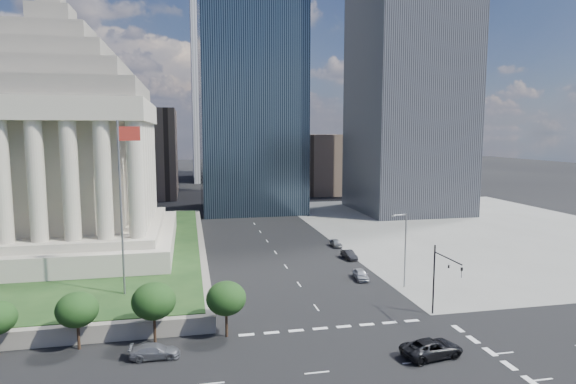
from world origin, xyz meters
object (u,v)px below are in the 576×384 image
object	(u,v)px
flagpole	(122,198)
street_lamp_north	(404,246)
war_memorial	(58,127)
parked_sedan_far	(336,243)
parked_sedan_mid	(349,255)
parked_sedan_near	(361,274)
pickup_truck	(432,348)
traffic_signal_ne	(442,273)
suv_grey	(155,351)

from	to	relation	value
flagpole	street_lamp_north	bearing A→B (deg)	1.63
war_memorial	flagpole	size ratio (longest dim) A/B	1.95
parked_sedan_far	parked_sedan_mid	bearing A→B (deg)	-92.71
street_lamp_north	parked_sedan_mid	world-z (taller)	street_lamp_north
war_memorial	parked_sedan_near	bearing A→B (deg)	-23.40
pickup_truck	parked_sedan_far	bearing A→B (deg)	-14.24
traffic_signal_ne	parked_sedan_far	size ratio (longest dim) A/B	2.06
flagpole	parked_sedan_near	distance (m)	33.67
traffic_signal_ne	flagpole	bearing A→B (deg)	163.29
traffic_signal_ne	street_lamp_north	size ratio (longest dim) A/B	0.80
war_memorial	traffic_signal_ne	bearing A→B (deg)	-36.42
traffic_signal_ne	parked_sedan_far	world-z (taller)	traffic_signal_ne
pickup_truck	suv_grey	distance (m)	25.42
flagpole	parked_sedan_near	size ratio (longest dim) A/B	4.79
suv_grey	parked_sedan_far	xyz separation A→B (m)	(29.30, 38.37, 0.00)
street_lamp_north	parked_sedan_mid	bearing A→B (deg)	98.58
flagpole	pickup_truck	world-z (taller)	flagpole
flagpole	street_lamp_north	size ratio (longest dim) A/B	2.00
suv_grey	parked_sedan_far	world-z (taller)	parked_sedan_far
pickup_truck	parked_sedan_near	bearing A→B (deg)	-12.98
traffic_signal_ne	parked_sedan_mid	world-z (taller)	traffic_signal_ne
war_memorial	parked_sedan_near	distance (m)	51.22
traffic_signal_ne	parked_sedan_mid	distance (m)	27.05
suv_grey	parked_sedan_near	size ratio (longest dim) A/B	1.09
parked_sedan_near	flagpole	bearing A→B (deg)	-163.76
suv_grey	parked_sedan_mid	bearing A→B (deg)	-41.70
war_memorial	pickup_truck	distance (m)	62.47
war_memorial	street_lamp_north	size ratio (longest dim) A/B	3.90
war_memorial	flagpole	bearing A→B (deg)	-63.11
suv_grey	parked_sedan_near	xyz separation A→B (m)	(26.80, 18.76, 0.05)
war_memorial	street_lamp_north	xyz separation A→B (m)	(47.33, -23.00, -15.74)
pickup_truck	suv_grey	bearing A→B (deg)	70.41
war_memorial	flagpole	xyz separation A→B (m)	(12.17, -24.00, -8.29)
traffic_signal_ne	parked_sedan_mid	bearing A→B (deg)	93.19
parked_sedan_far	traffic_signal_ne	bearing A→B (deg)	-87.91
parked_sedan_near	parked_sedan_far	bearing A→B (deg)	89.04
war_memorial	parked_sedan_far	world-z (taller)	war_memorial
flagpole	traffic_signal_ne	size ratio (longest dim) A/B	2.50
parked_sedan_near	war_memorial	bearing A→B (deg)	162.91
street_lamp_north	parked_sedan_far	xyz separation A→B (m)	(-1.83, 24.00, -5.00)
flagpole	traffic_signal_ne	distance (m)	36.69
war_memorial	parked_sedan_near	xyz separation A→B (m)	(43.00, -18.60, -20.69)
pickup_truck	traffic_signal_ne	bearing A→B (deg)	-42.45
traffic_signal_ne	suv_grey	size ratio (longest dim) A/B	1.76
street_lamp_north	parked_sedan_mid	size ratio (longest dim) A/B	2.41
flagpole	pickup_truck	bearing A→B (deg)	-32.21
parked_sedan_mid	parked_sedan_near	bearing A→B (deg)	-104.67
parked_sedan_near	suv_grey	bearing A→B (deg)	-138.69
traffic_signal_ne	parked_sedan_far	distance (m)	35.62
traffic_signal_ne	street_lamp_north	distance (m)	11.34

